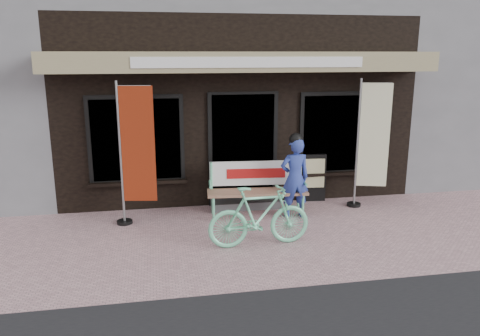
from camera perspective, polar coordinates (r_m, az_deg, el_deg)
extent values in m
plane|color=#C8989E|center=(7.48, 3.23, -9.01)|extent=(70.00, 70.00, 0.00)
cube|color=black|center=(11.86, -2.38, 8.49)|extent=(7.00, 6.00, 3.60)
cube|color=#9A8F68|center=(8.50, 0.81, 12.82)|extent=(7.00, 0.80, 0.35)
cube|color=white|center=(8.10, 1.39, 12.77)|extent=(4.00, 0.02, 0.18)
cube|color=black|center=(9.01, 0.37, 2.30)|extent=(1.20, 0.06, 2.10)
cube|color=black|center=(9.00, 0.38, 2.29)|extent=(1.35, 0.04, 2.20)
cube|color=black|center=(8.81, -12.53, 3.37)|extent=(1.60, 0.06, 1.50)
cube|color=black|center=(9.53, 12.30, 4.16)|extent=(1.60, 0.06, 1.50)
cube|color=black|center=(8.80, -12.53, 3.36)|extent=(1.75, 0.04, 1.65)
cube|color=black|center=(9.53, 12.32, 4.15)|extent=(1.75, 0.04, 1.65)
cube|color=black|center=(8.93, -12.28, -1.75)|extent=(1.80, 0.18, 0.06)
cube|color=black|center=(9.64, 12.19, -0.59)|extent=(1.80, 0.18, 0.06)
cube|color=#59595B|center=(9.05, 0.63, -4.36)|extent=(1.30, 0.45, 0.15)
cylinder|color=#73E1AC|center=(8.30, -3.23, -5.10)|extent=(0.05, 0.05, 0.42)
cylinder|color=#73E1AC|center=(8.68, -3.33, -4.24)|extent=(0.05, 0.05, 0.42)
cylinder|color=#73E1AC|center=(8.50, 7.67, -4.73)|extent=(0.05, 0.05, 0.42)
cylinder|color=#73E1AC|center=(8.88, 7.10, -3.92)|extent=(0.05, 0.05, 0.42)
cube|color=#9D6F56|center=(8.48, 2.13, -2.96)|extent=(1.84, 0.61, 0.05)
cylinder|color=#73E1AC|center=(8.54, -3.51, -1.11)|extent=(0.05, 0.05, 0.55)
cylinder|color=#73E1AC|center=(8.74, 7.33, -0.84)|extent=(0.05, 0.05, 0.55)
cube|color=white|center=(8.61, 1.96, -0.62)|extent=(1.70, 0.19, 0.45)
cube|color=#B21414|center=(8.59, 1.98, -0.66)|extent=(1.08, 0.11, 0.18)
cylinder|color=#73E1AC|center=(8.37, -3.67, -1.99)|extent=(0.08, 0.44, 0.04)
cylinder|color=#73E1AC|center=(8.58, 7.79, -1.69)|extent=(0.08, 0.44, 0.04)
imported|color=#2D3E9B|center=(8.43, 6.68, -1.21)|extent=(0.54, 0.36, 1.45)
sphere|color=black|center=(8.28, 6.82, 3.46)|extent=(0.24, 0.24, 0.23)
imported|color=#73E1AC|center=(7.18, 2.37, -5.89)|extent=(1.60, 0.51, 0.95)
cylinder|color=gray|center=(8.15, -14.36, 1.59)|extent=(0.05, 0.05, 2.47)
cylinder|color=gray|center=(7.93, -12.85, 9.72)|extent=(0.56, 0.12, 0.03)
cube|color=maroon|center=(8.05, -12.33, 2.78)|extent=(0.56, 0.13, 1.96)
cylinder|color=black|center=(8.47, -13.87, -6.40)|extent=(0.31, 0.31, 0.06)
cylinder|color=gray|center=(9.12, 14.12, 2.84)|extent=(0.05, 0.05, 2.46)
cylinder|color=gray|center=(9.03, 16.32, 9.90)|extent=(0.54, 0.18, 0.03)
cube|color=#F0EDC4|center=(9.14, 16.05, 3.81)|extent=(0.55, 0.19, 1.95)
cylinder|color=black|center=(9.41, 13.69, -4.34)|extent=(0.33, 0.33, 0.06)
cube|color=black|center=(9.46, 8.97, -1.18)|extent=(0.48, 0.12, 0.96)
cube|color=beige|center=(9.38, 9.07, -0.63)|extent=(0.40, 0.05, 0.58)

